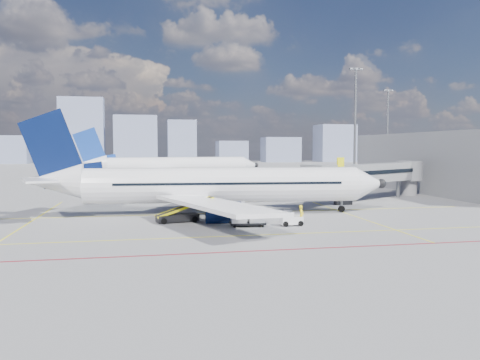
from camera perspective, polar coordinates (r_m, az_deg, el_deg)
The scene contains 13 objects.
ground at distance 46.16m, azimuth -0.77°, elevation -5.42°, with size 420.00×420.00×0.00m, color gray.
apron_markings at distance 42.27m, azimuth -0.60°, elevation -6.29°, with size 90.00×35.12×0.01m.
jet_bridge at distance 69.45m, azimuth 16.07°, elevation 0.70°, with size 23.55×15.78×6.30m.
terminal_block at distance 85.61m, azimuth 23.14°, elevation 1.97°, with size 10.00×42.00×10.00m.
floodlight_mast_ne at distance 110.10m, azimuth 13.86°, elevation 7.03°, with size 3.20×0.61×25.45m.
floodlight_mast_far at distance 153.47m, azimuth 17.54°, elevation 6.07°, with size 3.20×0.61×25.45m.
distant_skyline at distance 234.83m, azimuth -10.86°, elevation 4.67°, with size 248.65×15.23×31.30m.
main_aircraft at distance 52.73m, azimuth -3.90°, elevation -0.72°, with size 41.14×35.81×12.01m.
second_aircraft at distance 107.48m, azimuth -8.55°, elevation 1.64°, with size 42.00×36.52×12.29m.
baggage_tug at distance 45.49m, azimuth 6.13°, elevation -4.69°, with size 2.14×1.35×1.45m.
cargo_dolly at distance 44.79m, azimuth 0.93°, elevation -4.39°, with size 3.50×1.77×1.86m.
belt_loader at distance 47.83m, azimuth -7.46°, elevation -4.35°, with size 6.12×2.67×2.46m.
ramp_worker at distance 45.58m, azimuth 7.48°, elevation -4.31°, with size 0.72×0.47×1.98m, color yellow.
Camera 1 is at (-8.09, -44.81, 7.55)m, focal length 35.00 mm.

